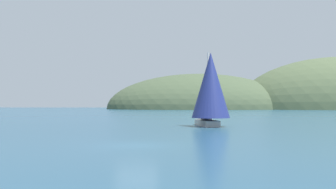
% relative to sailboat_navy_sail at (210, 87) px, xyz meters
% --- Properties ---
extents(ground_plane, '(360.00, 360.00, 0.00)m').
position_rel_sailboat_navy_sail_xyz_m(ground_plane, '(-5.11, -18.81, -4.16)').
color(ground_plane, navy).
extents(headland_center, '(72.74, 44.00, 27.75)m').
position_rel_sailboat_navy_sail_xyz_m(headland_center, '(-0.11, 116.19, -4.16)').
color(headland_center, '#425138').
rests_on(headland_center, ground_plane).
extents(sailboat_navy_sail, '(4.73, 7.17, 7.96)m').
position_rel_sailboat_navy_sail_xyz_m(sailboat_navy_sail, '(0.00, 0.00, 0.00)').
color(sailboat_navy_sail, '#B7B2A8').
rests_on(sailboat_navy_sail, ground_plane).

